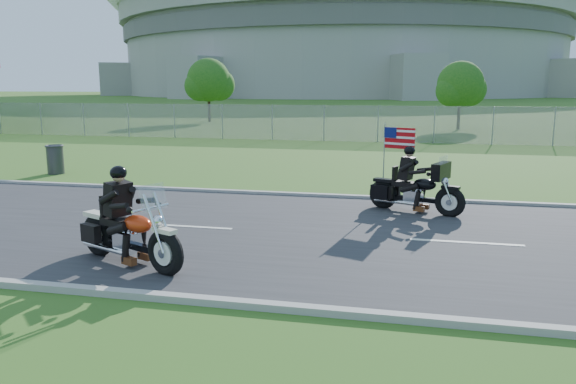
# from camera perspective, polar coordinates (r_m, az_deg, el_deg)

# --- Properties ---
(ground) EXTENTS (420.00, 420.00, 0.00)m
(ground) POSITION_cam_1_polar(r_m,az_deg,el_deg) (12.07, -1.65, -4.20)
(ground) COLOR #3E5D1D
(ground) RESTS_ON ground
(road) EXTENTS (120.00, 8.00, 0.04)m
(road) POSITION_cam_1_polar(r_m,az_deg,el_deg) (12.07, -1.65, -4.11)
(road) COLOR #28282B
(road) RESTS_ON ground
(curb_north) EXTENTS (120.00, 0.18, 0.12)m
(curb_north) POSITION_cam_1_polar(r_m,az_deg,el_deg) (15.92, 1.90, -0.32)
(curb_north) COLOR #9E9B93
(curb_north) RESTS_ON ground
(curb_south) EXTENTS (120.00, 0.18, 0.12)m
(curb_south) POSITION_cam_1_polar(r_m,az_deg,el_deg) (8.39, -8.53, -10.88)
(curb_south) COLOR #9E9B93
(curb_south) RESTS_ON ground
(fence) EXTENTS (60.00, 0.03, 2.00)m
(fence) POSITION_cam_1_polar(r_m,az_deg,el_deg) (32.35, -1.62, 7.09)
(fence) COLOR gray
(fence) RESTS_ON ground
(stadium) EXTENTS (140.40, 140.40, 29.20)m
(stadium) POSITION_cam_1_polar(r_m,az_deg,el_deg) (183.16, 5.46, 14.74)
(stadium) COLOR #A3A099
(stadium) RESTS_ON ground
(tree_fence_near) EXTENTS (3.52, 3.28, 4.75)m
(tree_fence_near) POSITION_cam_1_polar(r_m,az_deg,el_deg) (41.46, 17.17, 10.18)
(tree_fence_near) COLOR #382316
(tree_fence_near) RESTS_ON ground
(tree_fence_mid) EXTENTS (3.96, 3.69, 5.30)m
(tree_fence_mid) POSITION_cam_1_polar(r_m,az_deg,el_deg) (48.36, -8.01, 10.98)
(tree_fence_mid) COLOR #382316
(tree_fence_mid) RESTS_ON ground
(motorcycle_lead) EXTENTS (2.49, 1.35, 1.78)m
(motorcycle_lead) POSITION_cam_1_polar(r_m,az_deg,el_deg) (10.22, -15.94, -4.19)
(motorcycle_lead) COLOR black
(motorcycle_lead) RESTS_ON ground
(motorcycle_follow) EXTENTS (2.37, 1.26, 2.07)m
(motorcycle_follow) POSITION_cam_1_polar(r_m,az_deg,el_deg) (14.15, 12.82, 0.14)
(motorcycle_follow) COLOR black
(motorcycle_follow) RESTS_ON ground
(trash_can) EXTENTS (0.70, 0.70, 0.99)m
(trash_can) POSITION_cam_1_polar(r_m,az_deg,el_deg) (21.64, -22.57, 3.03)
(trash_can) COLOR #36363B
(trash_can) RESTS_ON ground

